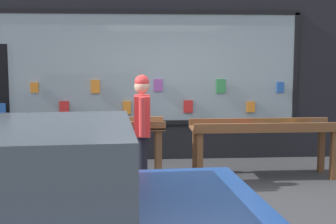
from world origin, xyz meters
TOP-DOWN VIEW (x-y plane):
  - ground_plane at (0.00, 0.00)m, footprint 40.00×40.00m
  - shopfront_facade at (-0.08, 2.39)m, footprint 7.64×0.29m
  - display_table_left at (-1.33, 0.92)m, footprint 2.27×0.62m
  - display_table_right at (1.34, 0.93)m, footprint 2.27×0.64m
  - person_browsing at (-0.56, 0.35)m, footprint 0.23×0.65m
  - small_dog at (-1.11, 0.21)m, footprint 0.33×0.59m

SIDE VIEW (x-z plane):
  - ground_plane at x=0.00m, z-range 0.00..0.00m
  - small_dog at x=-1.11m, z-range 0.07..0.47m
  - display_table_right at x=1.34m, z-range 0.26..1.16m
  - display_table_left at x=-1.33m, z-range 0.28..1.21m
  - person_browsing at x=-0.56m, z-range 0.13..1.77m
  - shopfront_facade at x=-0.08m, z-range -0.01..3.29m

